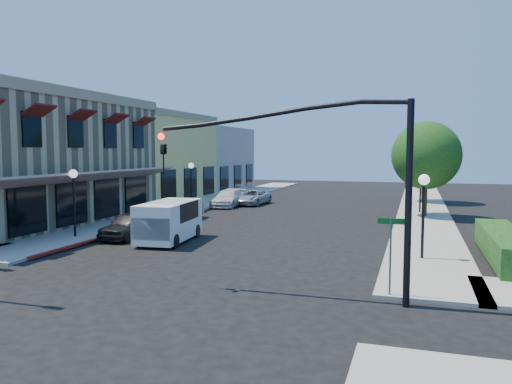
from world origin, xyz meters
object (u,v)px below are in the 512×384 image
(lamppost_left_far, at_px, (191,173))
(white_van, at_px, (169,219))
(signal_mast_arm, at_px, (334,166))
(parked_car_c, at_px, (228,198))
(lamppost_left_near, at_px, (74,186))
(parked_car_b, at_px, (184,210))
(parked_car_a, at_px, (130,225))
(street_tree_b, at_px, (424,150))
(street_name_sign, at_px, (391,244))
(lamppost_right_near, at_px, (424,195))
(lamppost_right_far, at_px, (421,176))
(street_tree_a, at_px, (426,155))
(parked_car_d, at_px, (252,197))

(lamppost_left_far, height_order, white_van, lamppost_left_far)
(signal_mast_arm, height_order, parked_car_c, signal_mast_arm)
(lamppost_left_near, xyz_separation_m, parked_car_b, (2.30, 7.95, -2.10))
(parked_car_a, bearing_deg, lamppost_left_near, -158.45)
(parked_car_a, bearing_deg, parked_car_b, 93.96)
(street_tree_b, relative_size, street_name_sign, 2.81)
(street_tree_b, distance_m, parked_car_c, 17.43)
(lamppost_left_far, bearing_deg, lamppost_right_near, -39.47)
(lamppost_left_far, distance_m, white_van, 14.36)
(signal_mast_arm, distance_m, white_van, 12.10)
(signal_mast_arm, height_order, parked_car_a, signal_mast_arm)
(lamppost_right_far, bearing_deg, parked_car_b, -151.30)
(lamppost_left_near, bearing_deg, lamppost_right_far, 43.26)
(street_tree_a, height_order, lamppost_right_near, street_tree_a)
(lamppost_right_near, bearing_deg, street_name_sign, -99.78)
(parked_car_b, height_order, parked_car_d, parked_car_b)
(lamppost_left_near, relative_size, lamppost_left_far, 1.00)
(lamppost_right_near, height_order, lamppost_right_far, same)
(parked_car_d, bearing_deg, street_tree_a, -12.21)
(street_tree_b, relative_size, lamppost_right_far, 1.97)
(street_tree_b, bearing_deg, parked_car_d, -156.19)
(lamppost_left_near, bearing_deg, white_van, 7.40)
(lamppost_right_far, distance_m, parked_car_d, 13.62)
(signal_mast_arm, xyz_separation_m, parked_car_a, (-11.73, 7.48, -3.41))
(street_tree_a, relative_size, street_name_sign, 2.59)
(lamppost_right_far, bearing_deg, lamppost_right_near, -90.00)
(street_tree_b, xyz_separation_m, parked_car_b, (-15.00, -16.05, -3.91))
(signal_mast_arm, bearing_deg, lamppost_left_far, 125.00)
(signal_mast_arm, xyz_separation_m, street_name_sign, (1.64, 0.70, -2.39))
(street_tree_b, bearing_deg, lamppost_right_far, -92.15)
(white_van, distance_m, parked_car_a, 2.49)
(signal_mast_arm, bearing_deg, parked_car_d, 113.50)
(parked_car_a, bearing_deg, lamppost_left_far, 102.66)
(lamppost_left_near, distance_m, parked_car_b, 8.54)
(street_tree_b, distance_m, parked_car_b, 22.31)
(lamppost_right_near, distance_m, parked_car_d, 22.48)
(lamppost_left_far, distance_m, parked_car_a, 13.45)
(signal_mast_arm, bearing_deg, white_van, 142.42)
(parked_car_c, bearing_deg, lamppost_left_near, -100.29)
(signal_mast_arm, relative_size, street_name_sign, 3.20)
(street_tree_b, relative_size, parked_car_b, 1.82)
(lamppost_right_near, distance_m, lamppost_right_far, 16.00)
(street_tree_b, xyz_separation_m, parked_car_a, (-14.67, -23.03, -3.87))
(street_name_sign, bearing_deg, lamppost_right_far, 87.37)
(parked_car_b, relative_size, parked_car_c, 0.83)
(parked_car_c, bearing_deg, street_name_sign, -59.99)
(parked_car_c, bearing_deg, lamppost_right_far, -2.16)
(street_tree_b, bearing_deg, street_tree_a, -90.00)
(street_tree_b, distance_m, parked_car_d, 15.37)
(street_name_sign, bearing_deg, street_tree_b, 87.50)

